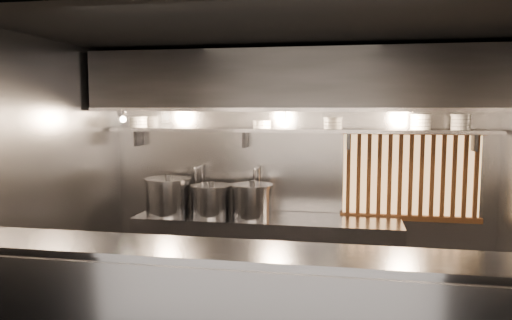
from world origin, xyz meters
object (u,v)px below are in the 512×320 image
(stock_pot_mid, at_px, (168,196))
(stock_pot_right, at_px, (252,201))
(stock_pot_left, at_px, (211,200))
(pendant_bulb, at_px, (285,124))
(heat_lamp, at_px, (121,114))

(stock_pot_mid, xyz_separation_m, stock_pot_right, (1.00, -0.02, -0.02))
(stock_pot_left, relative_size, stock_pot_mid, 0.84)
(pendant_bulb, xyz_separation_m, stock_pot_right, (-0.35, -0.12, -0.87))
(stock_pot_mid, height_order, stock_pot_right, stock_pot_mid)
(stock_pot_right, bearing_deg, pendant_bulb, 18.31)
(heat_lamp, xyz_separation_m, stock_pot_mid, (0.44, 0.25, -0.95))
(heat_lamp, xyz_separation_m, pendant_bulb, (1.80, 0.35, -0.11))
(pendant_bulb, relative_size, stock_pot_left, 0.36)
(stock_pot_left, bearing_deg, heat_lamp, -165.50)
(pendant_bulb, relative_size, stock_pot_mid, 0.30)
(stock_pot_left, height_order, stock_pot_right, stock_pot_right)
(heat_lamp, relative_size, pendant_bulb, 1.87)
(heat_lamp, xyz_separation_m, stock_pot_right, (1.44, 0.23, -0.97))
(stock_pot_left, distance_m, stock_pot_mid, 0.52)
(heat_lamp, height_order, stock_pot_right, heat_lamp)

